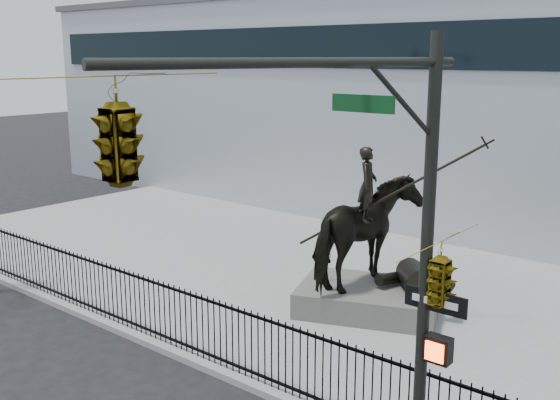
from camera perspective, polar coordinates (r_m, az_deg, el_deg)
The scene contains 7 objects.
ground at distance 15.15m, azimuth -13.54°, elevation -14.05°, with size 120.00×120.00×0.00m, color black.
plaza at distance 19.71m, azimuth 3.04°, elevation -7.12°, with size 30.00×12.00×0.15m, color gray.
building at distance 30.10m, azimuth 18.28°, elevation 7.71°, with size 44.00×14.00×9.00m, color #B2B9C2.
picket_fence at distance 15.48m, azimuth -9.97°, elevation -9.63°, with size 22.10×0.10×1.50m.
statue_plinth at distance 17.41m, azimuth 7.71°, elevation -8.50°, with size 3.53×2.43×0.66m, color #504D49.
equestrian_statue at distance 16.86m, azimuth 8.11°, elevation -3.06°, with size 4.23×3.49×3.84m.
traffic_signal_right at distance 7.71m, azimuth 1.83°, elevation -1.27°, with size 2.17×6.86×7.00m.
Camera 1 is at (11.06, -7.91, 6.68)m, focal length 42.00 mm.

